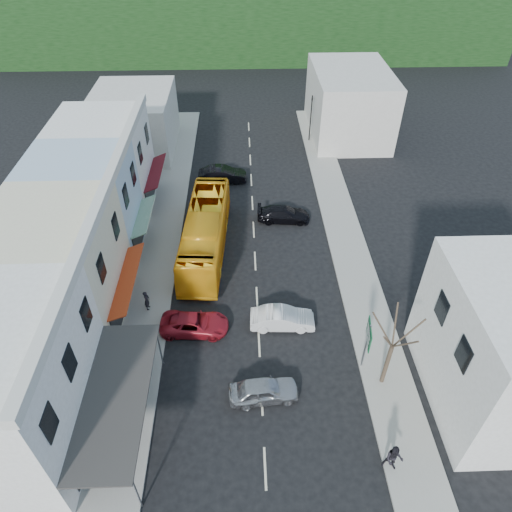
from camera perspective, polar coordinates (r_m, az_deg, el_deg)
The scene contains 18 objects.
ground at distance 29.69m, azimuth 0.39°, elevation -10.81°, with size 120.00×120.00×0.00m, color black.
sidewalk_left at distance 37.32m, azimuth -11.80°, elevation 1.26°, with size 3.00×52.00×0.15m, color gray.
sidewalk_right at distance 37.65m, azimuth 11.29°, elevation 1.74°, with size 3.00×52.00×0.15m, color gray.
shopfront_row at distance 32.53m, azimuth -22.51°, elevation 0.79°, with size 8.25×30.00×8.00m.
distant_block_left at distance 51.05m, azimuth -14.98°, elevation 15.90°, with size 8.00×10.00×6.00m, color #B7B2A8.
distant_block_right at distance 53.69m, azimuth 11.54°, elevation 18.24°, with size 8.00×12.00×7.00m, color #B7B2A8.
hillside at distance 85.23m, azimuth -2.63°, elevation 29.35°, with size 80.00×26.00×14.00m.
bus at distance 35.62m, azimuth -6.32°, elevation 2.84°, with size 2.50×11.60×3.10m, color #FCAE17.
car_silver at distance 26.83m, azimuth 0.97°, elevation -16.41°, with size 1.80×4.40×1.40m, color #A5A6AA.
car_white at distance 30.14m, azimuth 3.31°, elevation -7.81°, with size 1.80×4.40×1.40m, color silver.
car_red at distance 30.10m, azimuth -7.70°, elevation -8.30°, with size 1.90×4.60×1.40m, color maroon.
car_black_near at distance 39.08m, azimuth 3.47°, elevation 5.32°, with size 1.84×4.50×1.40m, color black.
car_black_far at distance 44.50m, azimuth -4.22°, elevation 10.06°, with size 1.80×4.40×1.40m, color black.
pedestrian_left at distance 31.72m, azimuth -13.51°, elevation -5.31°, with size 0.60×0.40×1.70m, color black.
pedestrian_right at distance 25.47m, azimuth 16.79°, elevation -23.14°, with size 0.70×0.44×1.70m, color black.
direction_sign at distance 27.82m, azimuth 13.57°, elevation -10.99°, with size 0.44×1.72×3.80m, color #10512B, non-canonical shape.
street_tree at distance 26.33m, azimuth 16.64°, elevation -10.81°, with size 2.39×2.39×6.66m, color #33281F, non-canonical shape.
traffic_signal at distance 51.46m, azimuth 6.84°, elevation 16.63°, with size 0.70×1.11×5.15m, color black, non-canonical shape.
Camera 1 is at (-0.81, -18.54, 23.18)m, focal length 32.00 mm.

